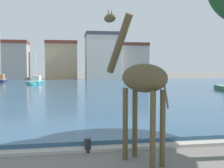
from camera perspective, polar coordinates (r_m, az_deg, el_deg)
harbor_water at (r=36.47m, az=-5.89°, el=-1.02°), size 83.83×52.93×0.29m
quay_edge_coping at (r=10.28m, az=3.64°, el=-13.51°), size 83.83×0.50×0.12m
giraffe_statue at (r=8.52m, az=6.10°, el=0.67°), size 1.90×2.75×5.20m
sailboat_navy at (r=55.09m, az=-22.99°, el=0.76°), size 2.47×6.92×9.71m
sailboat_teal at (r=46.95m, az=-16.23°, el=0.38°), size 2.10×7.76×5.79m
mooring_bollard at (r=9.86m, az=-5.31°, el=-13.12°), size 0.24×0.24×0.50m
townhouse_tall_gabled at (r=66.29m, az=-20.87°, el=4.77°), size 7.51×5.24×9.33m
townhouse_narrow_midrow at (r=68.70m, az=-10.90°, el=5.05°), size 7.88×7.18×9.68m
townhouse_wide_warehouse at (r=65.59m, az=-2.13°, el=5.99°), size 8.30×7.73×11.53m
townhouse_corner_house at (r=68.11m, az=4.29°, el=4.94°), size 7.83×6.06×9.26m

